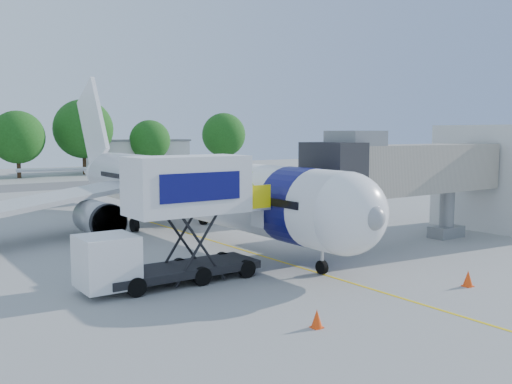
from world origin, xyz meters
TOP-DOWN VIEW (x-y plane):
  - ground at (0.00, 0.00)m, footprint 160.00×160.00m
  - guidance_line at (0.00, 0.00)m, footprint 0.15×70.00m
  - taxiway_strip at (0.00, 42.00)m, footprint 120.00×10.00m
  - aircraft at (0.00, 4.12)m, footprint 34.17×37.73m
  - jet_bridge at (7.99, -7.00)m, footprint 13.90×3.20m
  - terminal_stub at (18.50, -7.00)m, footprint 5.00×8.00m
  - catering_hiloader at (-6.27, -7.00)m, footprint 8.50×2.44m
  - safety_cone_a at (3.65, -14.66)m, footprint 0.43×0.43m
  - safety_cone_b at (-5.00, -14.87)m, footprint 0.40×0.40m
  - outbuilding_right at (22.00, 62.00)m, footprint 16.40×7.40m
  - tree_d at (1.60, 56.98)m, footprint 7.52×7.52m
  - tree_e at (11.61, 58.67)m, footprint 9.07×9.07m
  - tree_f at (22.37, 58.07)m, footprint 6.68×6.68m
  - tree_g at (37.17, 58.89)m, footprint 7.82×7.82m

SIDE VIEW (x-z plane):
  - ground at x=0.00m, z-range 0.00..0.00m
  - taxiway_strip at x=0.00m, z-range 0.00..0.01m
  - guidance_line at x=0.00m, z-range 0.00..0.01m
  - safety_cone_b at x=-5.00m, z-range -0.01..0.63m
  - safety_cone_a at x=3.65m, z-range -0.01..0.68m
  - outbuilding_right at x=22.00m, z-range 0.01..5.31m
  - catering_hiloader at x=-6.27m, z-range 0.01..5.51m
  - aircraft at x=0.00m, z-range -2.73..8.62m
  - terminal_stub at x=18.50m, z-range 0.00..7.00m
  - jet_bridge at x=7.99m, z-range 1.04..7.64m
  - tree_f at x=22.37m, z-range 0.91..9.43m
  - tree_d at x=1.60m, z-range 1.02..10.61m
  - tree_g at x=37.17m, z-range 1.07..11.04m
  - tree_e at x=11.61m, z-range 1.24..12.80m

